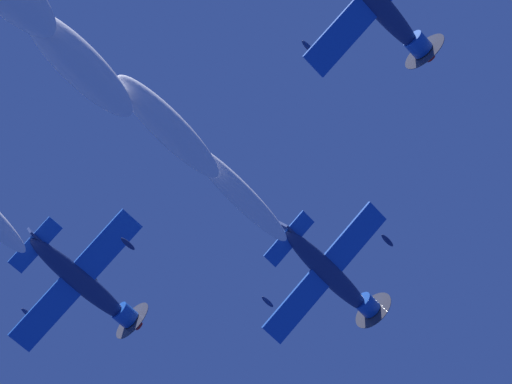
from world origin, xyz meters
TOP-DOWN VIEW (x-y plane):
  - airplane_lead at (2.08, 6.39)m, footprint 7.62×7.28m
  - airplane_left_wingman at (-11.30, 7.02)m, footprint 7.62×7.38m
  - airplane_right_wingman at (3.45, -8.52)m, footprint 7.62×7.35m

SIDE VIEW (x-z plane):
  - airplane_left_wingman at x=-11.30m, z-range 53.39..57.32m
  - airplane_lead at x=2.08m, z-range 54.12..58.51m
  - airplane_right_wingman at x=3.45m, z-range 54.41..58.49m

